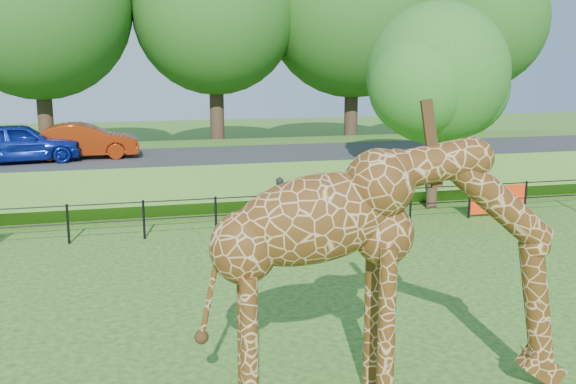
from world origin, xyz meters
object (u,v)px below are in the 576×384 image
visitor (279,201)px  tree_east (439,79)px  car_blue (20,143)px  giraffe (392,274)px  car_red (84,141)px

visitor → tree_east: 6.67m
car_blue → visitor: size_ratio=2.79×
giraffe → car_red: 16.89m
car_blue → tree_east: size_ratio=0.60×
giraffe → car_red: giraffe is taller
tree_east → giraffe: bearing=-119.4°
visitor → car_blue: bearing=-11.3°
visitor → tree_east: tree_east is taller
giraffe → visitor: giraffe is taller
car_red → visitor: (5.88, -5.69, -1.32)m
giraffe → car_blue: size_ratio=1.33×
giraffe → car_red: size_ratio=1.41×
car_red → tree_east: size_ratio=0.57×
car_blue → tree_east: 14.35m
car_blue → car_red: size_ratio=1.06×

